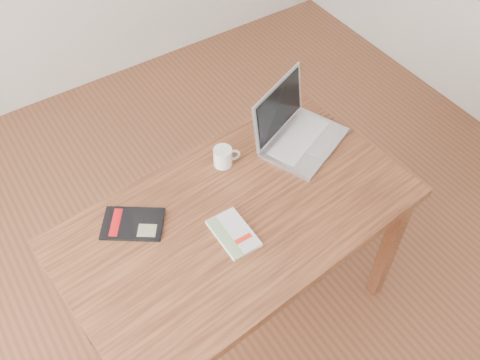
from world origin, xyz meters
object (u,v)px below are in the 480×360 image
white_guidebook (233,233)px  coffee_mug (224,156)px  black_guidebook (133,224)px  laptop (295,130)px  desk (238,229)px

white_guidebook → coffee_mug: 0.34m
white_guidebook → black_guidebook: (-0.27, 0.23, -0.00)m
laptop → black_guidebook: bearing=160.0°
desk → white_guidebook: bearing=-137.8°
black_guidebook → laptop: size_ratio=0.62×
coffee_mug → white_guidebook: bearing=-97.6°
desk → white_guidebook: (-0.06, -0.07, 0.10)m
desk → black_guidebook: bearing=148.0°
desk → white_guidebook: 0.13m
black_guidebook → laptop: 0.74m
white_guidebook → coffee_mug: coffee_mug is taller
black_guidebook → white_guidebook: bearing=-95.0°
black_guidebook → coffee_mug: 0.43m
desk → black_guidebook: black_guidebook is taller
desk → coffee_mug: bearing=63.5°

